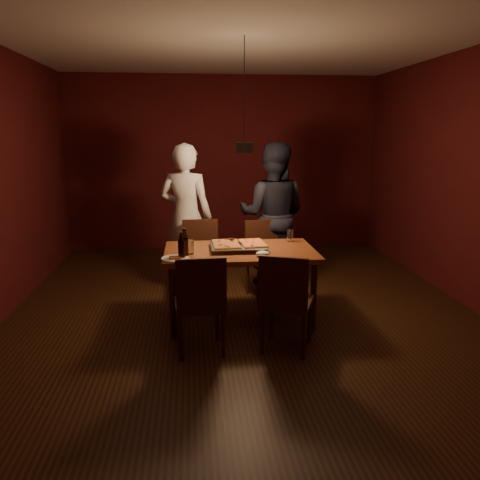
{
  "coord_description": "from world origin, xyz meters",
  "views": [
    {
      "loc": [
        -0.53,
        -4.72,
        1.89
      ],
      "look_at": [
        -0.06,
        -0.2,
        0.85
      ],
      "focal_mm": 35.0,
      "sensor_mm": 36.0,
      "label": 1
    }
  ],
  "objects": [
    {
      "name": "room_shell",
      "position": [
        0.0,
        0.0,
        1.4
      ],
      "size": [
        6.0,
        6.0,
        6.0
      ],
      "color": "#36200E",
      "rests_on": "ground"
    },
    {
      "name": "water_glass_right",
      "position": [
        0.51,
        0.1,
        0.82
      ],
      "size": [
        0.06,
        0.06,
        0.13
      ],
      "primitive_type": "cylinder",
      "color": "silver",
      "rests_on": "dining_table"
    },
    {
      "name": "chair_near_right",
      "position": [
        0.25,
        -0.97,
        0.54
      ],
      "size": [
        0.55,
        0.55,
        0.49
      ],
      "rotation": [
        0.0,
        0.0,
        -0.4
      ],
      "color": "#38190F",
      "rests_on": "floor"
    },
    {
      "name": "napkin",
      "position": [
        0.12,
        -0.49,
        0.78
      ],
      "size": [
        0.13,
        0.1,
        0.05
      ],
      "primitive_type": "ellipsoid",
      "color": "white",
      "rests_on": "dining_table"
    },
    {
      "name": "chair_far_right",
      "position": [
        0.31,
        0.54,
        0.54
      ],
      "size": [
        0.51,
        0.51,
        0.49
      ],
      "rotation": [
        0.0,
        0.0,
        3.38
      ],
      "color": "#38190F",
      "rests_on": "floor"
    },
    {
      "name": "pizza_meat",
      "position": [
        -0.2,
        -0.17,
        0.81
      ],
      "size": [
        0.27,
        0.42,
        0.02
      ],
      "primitive_type": "cube",
      "rotation": [
        0.0,
        0.0,
        0.03
      ],
      "color": "maroon",
      "rests_on": "pizza_tray"
    },
    {
      "name": "water_glass_left",
      "position": [
        -0.57,
        -0.31,
        0.82
      ],
      "size": [
        0.08,
        0.08,
        0.13
      ],
      "primitive_type": "cylinder",
      "color": "silver",
      "rests_on": "dining_table"
    },
    {
      "name": "pizza_tray",
      "position": [
        -0.08,
        -0.17,
        0.77
      ],
      "size": [
        0.55,
        0.45,
        0.05
      ],
      "primitive_type": "cube",
      "rotation": [
        0.0,
        0.0,
        0.0
      ],
      "color": "silver",
      "rests_on": "dining_table"
    },
    {
      "name": "spatula",
      "position": [
        -0.09,
        -0.16,
        0.81
      ],
      "size": [
        0.17,
        0.26,
        0.04
      ],
      "primitive_type": null,
      "rotation": [
        0.0,
        0.0,
        0.39
      ],
      "color": "silver",
      "rests_on": "pizza_tray"
    },
    {
      "name": "plate_slice",
      "position": [
        -0.7,
        -0.51,
        0.76
      ],
      "size": [
        0.26,
        0.26,
        0.03
      ],
      "color": "white",
      "rests_on": "dining_table"
    },
    {
      "name": "beer_bottle_a",
      "position": [
        -0.64,
        -0.49,
        0.88
      ],
      "size": [
        0.07,
        0.07,
        0.25
      ],
      "color": "black",
      "rests_on": "dining_table"
    },
    {
      "name": "beer_bottle_b",
      "position": [
        -0.61,
        -0.43,
        0.89
      ],
      "size": [
        0.07,
        0.07,
        0.28
      ],
      "color": "black",
      "rests_on": "dining_table"
    },
    {
      "name": "diner_white",
      "position": [
        -0.61,
        0.96,
        0.89
      ],
      "size": [
        0.75,
        0.6,
        1.78
      ],
      "primitive_type": "imported",
      "rotation": [
        0.0,
        0.0,
        2.84
      ],
      "color": "silver",
      "rests_on": "floor"
    },
    {
      "name": "chair_far_left",
      "position": [
        -0.44,
        0.63,
        0.54
      ],
      "size": [
        0.43,
        0.43,
        0.49
      ],
      "rotation": [
        0.0,
        0.0,
        3.16
      ],
      "color": "#38190F",
      "rests_on": "floor"
    },
    {
      "name": "pizza_cheese",
      "position": [
        0.07,
        -0.16,
        0.81
      ],
      "size": [
        0.27,
        0.4,
        0.02
      ],
      "primitive_type": "cube",
      "rotation": [
        0.0,
        0.0,
        0.09
      ],
      "color": "gold",
      "rests_on": "pizza_tray"
    },
    {
      "name": "pendant_lamp",
      "position": [
        0.0,
        0.0,
        1.76
      ],
      "size": [
        0.18,
        0.18,
        1.1
      ],
      "color": "black",
      "rests_on": "ceiling"
    },
    {
      "name": "chair_near_left",
      "position": [
        -0.48,
        -0.93,
        0.54
      ],
      "size": [
        0.45,
        0.45,
        0.49
      ],
      "rotation": [
        0.0,
        0.0,
        0.08
      ],
      "color": "#38190F",
      "rests_on": "floor"
    },
    {
      "name": "dining_table",
      "position": [
        -0.06,
        -0.2,
        0.68
      ],
      "size": [
        1.5,
        0.9,
        0.75
      ],
      "color": "brown",
      "rests_on": "floor"
    },
    {
      "name": "diner_dark",
      "position": [
        0.47,
        0.95,
        0.89
      ],
      "size": [
        1.03,
        0.91,
        1.79
      ],
      "primitive_type": "imported",
      "rotation": [
        0.0,
        0.0,
        2.83
      ],
      "color": "black",
      "rests_on": "floor"
    }
  ]
}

